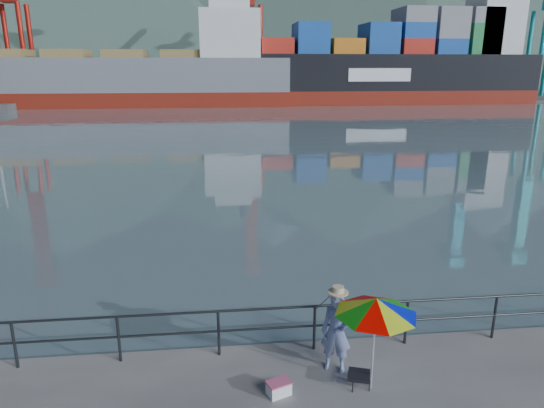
{
  "coord_description": "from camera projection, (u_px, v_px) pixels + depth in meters",
  "views": [
    {
      "loc": [
        -0.88,
        -7.21,
        5.78
      ],
      "look_at": [
        0.58,
        6.0,
        2.0
      ],
      "focal_mm": 32.0,
      "sensor_mm": 36.0,
      "label": 1
    }
  ],
  "objects": [
    {
      "name": "harbor_water",
      "position": [
        220.0,
        88.0,
        132.84
      ],
      "size": [
        500.0,
        280.0,
        0.0
      ],
      "primitive_type": "cube",
      "color": "slate",
      "rests_on": "ground"
    },
    {
      "name": "far_dock",
      "position": [
        271.0,
        96.0,
        98.53
      ],
      "size": [
        200.0,
        40.0,
        0.4
      ],
      "primitive_type": "cube",
      "color": "#514F4C",
      "rests_on": "ground"
    },
    {
      "name": "guardrail",
      "position": [
        267.0,
        330.0,
        10.05
      ],
      "size": [
        22.0,
        0.06,
        1.03
      ],
      "color": "#2D3033",
      "rests_on": "ground"
    },
    {
      "name": "port_cranes",
      "position": [
        391.0,
        8.0,
        87.77
      ],
      "size": [
        116.0,
        28.0,
        38.4
      ],
      "color": "#B61D12",
      "rests_on": "ground"
    },
    {
      "name": "container_stacks",
      "position": [
        377.0,
        80.0,
        100.22
      ],
      "size": [
        58.0,
        5.4,
        7.8
      ],
      "color": "gray",
      "rests_on": "ground"
    },
    {
      "name": "fisherman",
      "position": [
        336.0,
        332.0,
        9.38
      ],
      "size": [
        0.71,
        0.6,
        1.65
      ],
      "primitive_type": "imported",
      "rotation": [
        0.0,
        0.0,
        -0.41
      ],
      "color": "#29438F",
      "rests_on": "ground"
    },
    {
      "name": "beach_umbrella",
      "position": [
        376.0,
        306.0,
        8.59
      ],
      "size": [
        1.51,
        1.51,
        1.84
      ],
      "color": "white",
      "rests_on": "ground"
    },
    {
      "name": "folding_stool",
      "position": [
        359.0,
        380.0,
        9.05
      ],
      "size": [
        0.51,
        0.51,
        0.27
      ],
      "color": "black",
      "rests_on": "ground"
    },
    {
      "name": "cooler_bag",
      "position": [
        279.0,
        389.0,
        8.84
      ],
      "size": [
        0.48,
        0.4,
        0.24
      ],
      "primitive_type": "cube",
      "rotation": [
        0.0,
        0.0,
        0.37
      ],
      "color": "silver",
      "rests_on": "ground"
    },
    {
      "name": "fishing_rod",
      "position": [
        321.0,
        340.0,
        10.62
      ],
      "size": [
        0.11,
        1.61,
        1.13
      ],
      "primitive_type": "cylinder",
      "rotation": [
        0.96,
        0.0,
        -0.06
      ],
      "color": "black",
      "rests_on": "ground"
    },
    {
      "name": "bulk_carrier",
      "position": [
        141.0,
        77.0,
        74.74
      ],
      "size": [
        49.12,
        8.5,
        14.5
      ],
      "color": "maroon",
      "rests_on": "ground"
    },
    {
      "name": "container_ship",
      "position": [
        381.0,
        66.0,
        79.66
      ],
      "size": [
        53.71,
        8.95,
        18.1
      ],
      "color": "maroon",
      "rests_on": "ground"
    }
  ]
}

